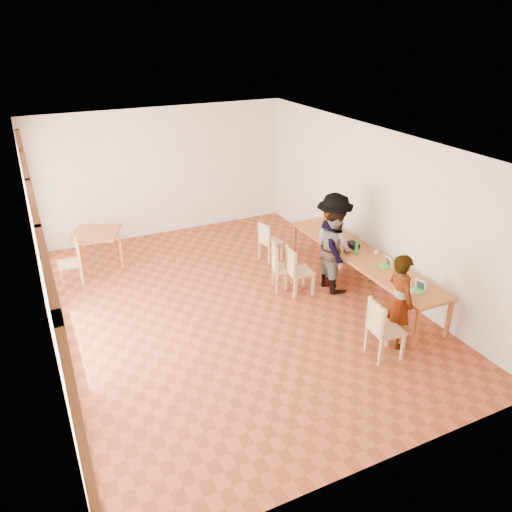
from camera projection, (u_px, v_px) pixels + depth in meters
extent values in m
plane|color=#A84828|center=(232.00, 307.00, 9.10)|extent=(8.00, 8.00, 0.00)
cube|color=beige|center=(164.00, 172.00, 11.71)|extent=(6.00, 0.10, 3.00)
cube|color=beige|center=(378.00, 366.00, 5.20)|extent=(6.00, 0.10, 3.00)
cube|color=beige|center=(373.00, 206.00, 9.62)|extent=(0.10, 8.00, 3.00)
cube|color=white|center=(44.00, 265.00, 7.31)|extent=(0.10, 8.00, 3.00)
cube|color=white|center=(228.00, 142.00, 7.80)|extent=(6.00, 8.00, 0.04)
cube|color=#B95C29|center=(362.00, 256.00, 9.40)|extent=(0.80, 4.00, 0.05)
cube|color=#B95C29|center=(416.00, 329.00, 7.85)|extent=(0.06, 0.06, 0.70)
cube|color=#B95C29|center=(295.00, 240.00, 11.01)|extent=(0.06, 0.06, 0.70)
cube|color=#B95C29|center=(449.00, 319.00, 8.12)|extent=(0.06, 0.06, 0.70)
cube|color=#B95C29|center=(321.00, 235.00, 11.28)|extent=(0.06, 0.06, 0.70)
cube|color=#B95C29|center=(96.00, 233.00, 10.39)|extent=(0.90, 0.90, 0.05)
cube|color=#B95C29|center=(82.00, 260.00, 10.09)|extent=(0.05, 0.05, 0.70)
cube|color=#B95C29|center=(77.00, 246.00, 10.72)|extent=(0.05, 0.05, 0.70)
cube|color=#B95C29|center=(121.00, 253.00, 10.39)|extent=(0.05, 0.05, 0.70)
cube|color=#B95C29|center=(114.00, 240.00, 11.02)|extent=(0.05, 0.05, 0.70)
cube|color=#D8B36C|center=(386.00, 330.00, 7.62)|extent=(0.50, 0.50, 0.04)
cube|color=#D8B36C|center=(376.00, 318.00, 7.44)|extent=(0.09, 0.46, 0.48)
cube|color=#D8B36C|center=(300.00, 271.00, 9.41)|extent=(0.47, 0.47, 0.04)
cube|color=#D8B36C|center=(291.00, 261.00, 9.23)|extent=(0.07, 0.45, 0.46)
cube|color=#D8B36C|center=(285.00, 268.00, 9.54)|extent=(0.56, 0.56, 0.04)
cube|color=#D8B36C|center=(275.00, 256.00, 9.41)|extent=(0.17, 0.44, 0.47)
cube|color=#D8B36C|center=(271.00, 242.00, 10.76)|extent=(0.48, 0.48, 0.04)
cube|color=#D8B36C|center=(264.00, 234.00, 10.56)|extent=(0.12, 0.40, 0.42)
cube|color=#D8B36C|center=(69.00, 264.00, 9.75)|extent=(0.43, 0.43, 0.04)
cube|color=#D8B36C|center=(78.00, 251.00, 9.72)|extent=(0.05, 0.43, 0.44)
imported|color=gray|center=(399.00, 301.00, 7.78)|extent=(0.43, 0.61, 1.58)
imported|color=gray|center=(334.00, 248.00, 9.49)|extent=(0.62, 0.80, 1.65)
imported|color=gray|center=(333.00, 240.00, 9.54)|extent=(1.08, 1.37, 1.86)
cube|color=#53CD3D|center=(417.00, 290.00, 8.13)|extent=(0.19, 0.24, 0.02)
cube|color=white|center=(421.00, 285.00, 8.14)|extent=(0.10, 0.21, 0.18)
cube|color=#53CD3D|center=(384.00, 266.00, 8.93)|extent=(0.19, 0.24, 0.02)
cube|color=white|center=(389.00, 262.00, 8.91)|extent=(0.10, 0.21, 0.18)
cube|color=#53CD3D|center=(333.00, 238.00, 10.08)|extent=(0.19, 0.25, 0.02)
cube|color=white|center=(337.00, 233.00, 10.07)|extent=(0.09, 0.22, 0.20)
imported|color=gold|center=(333.00, 244.00, 9.68)|extent=(0.18, 0.18, 0.11)
cylinder|color=#147F21|center=(357.00, 248.00, 9.34)|extent=(0.07, 0.07, 0.28)
cylinder|color=silver|center=(410.00, 294.00, 7.96)|extent=(0.07, 0.07, 0.09)
cylinder|color=white|center=(376.00, 252.00, 9.43)|extent=(0.08, 0.08, 0.06)
cube|color=#DA4266|center=(418.00, 287.00, 8.24)|extent=(0.05, 0.10, 0.01)
cube|color=black|center=(353.00, 245.00, 9.68)|extent=(0.16, 0.26, 0.09)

